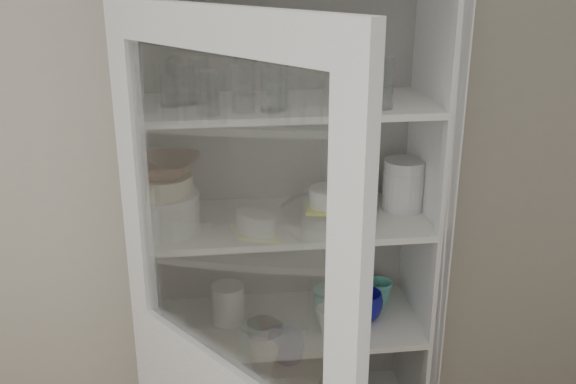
% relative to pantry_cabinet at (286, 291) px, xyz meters
% --- Properties ---
extents(wall_back, '(3.60, 0.02, 2.60)m').
position_rel_pantry_cabinet_xyz_m(wall_back, '(-0.20, 0.16, 0.36)').
color(wall_back, beige).
rests_on(wall_back, ground).
extents(pantry_cabinet, '(1.00, 0.45, 2.10)m').
position_rel_pantry_cabinet_xyz_m(pantry_cabinet, '(0.00, 0.00, 0.00)').
color(pantry_cabinet, '#B9B9B9').
rests_on(pantry_cabinet, floor).
extents(tumbler_0, '(0.09, 0.09, 0.13)m').
position_rel_pantry_cabinet_xyz_m(tumbler_0, '(-0.25, -0.22, 0.79)').
color(tumbler_0, silver).
rests_on(tumbler_0, shelf_glass).
extents(tumbler_1, '(0.09, 0.09, 0.14)m').
position_rel_pantry_cabinet_xyz_m(tumbler_1, '(-0.15, -0.19, 0.79)').
color(tumbler_1, silver).
rests_on(tumbler_1, shelf_glass).
extents(tumbler_2, '(0.08, 0.08, 0.13)m').
position_rel_pantry_cabinet_xyz_m(tumbler_2, '(-0.07, -0.21, 0.79)').
color(tumbler_2, silver).
rests_on(tumbler_2, shelf_glass).
extents(tumbler_3, '(0.07, 0.07, 0.13)m').
position_rel_pantry_cabinet_xyz_m(tumbler_3, '(-0.04, -0.17, 0.79)').
color(tumbler_3, silver).
rests_on(tumbler_3, shelf_glass).
extents(tumbler_4, '(0.09, 0.09, 0.15)m').
position_rel_pantry_cabinet_xyz_m(tumbler_4, '(0.21, -0.21, 0.80)').
color(tumbler_4, silver).
rests_on(tumbler_4, shelf_glass).
extents(tumbler_5, '(0.10, 0.10, 0.15)m').
position_rel_pantry_cabinet_xyz_m(tumbler_5, '(0.17, -0.19, 0.80)').
color(tumbler_5, silver).
rests_on(tumbler_5, shelf_glass).
extents(tumbler_6, '(0.09, 0.09, 0.16)m').
position_rel_pantry_cabinet_xyz_m(tumbler_6, '(0.27, -0.19, 0.80)').
color(tumbler_6, silver).
rests_on(tumbler_6, shelf_glass).
extents(tumbler_7, '(0.09, 0.09, 0.13)m').
position_rel_pantry_cabinet_xyz_m(tumbler_7, '(-0.37, -0.08, 0.79)').
color(tumbler_7, silver).
rests_on(tumbler_7, shelf_glass).
extents(tumbler_8, '(0.07, 0.07, 0.12)m').
position_rel_pantry_cabinet_xyz_m(tumbler_8, '(-0.32, -0.06, 0.78)').
color(tumbler_8, silver).
rests_on(tumbler_8, shelf_glass).
extents(tumbler_9, '(0.09, 0.09, 0.14)m').
position_rel_pantry_cabinet_xyz_m(tumbler_9, '(-0.28, -0.04, 0.79)').
color(tumbler_9, silver).
rests_on(tumbler_9, shelf_glass).
extents(goblet_0, '(0.07, 0.07, 0.15)m').
position_rel_pantry_cabinet_xyz_m(goblet_0, '(-0.36, 0.04, 0.80)').
color(goblet_0, silver).
rests_on(goblet_0, shelf_glass).
extents(goblet_1, '(0.08, 0.08, 0.18)m').
position_rel_pantry_cabinet_xyz_m(goblet_1, '(-0.13, 0.06, 0.81)').
color(goblet_1, silver).
rests_on(goblet_1, shelf_glass).
extents(goblet_2, '(0.08, 0.08, 0.18)m').
position_rel_pantry_cabinet_xyz_m(goblet_2, '(0.22, 0.01, 0.81)').
color(goblet_2, silver).
rests_on(goblet_2, shelf_glass).
extents(goblet_3, '(0.07, 0.07, 0.16)m').
position_rel_pantry_cabinet_xyz_m(goblet_3, '(0.31, 0.03, 0.80)').
color(goblet_3, silver).
rests_on(goblet_3, shelf_glass).
extents(plate_stack_front, '(0.23, 0.23, 0.13)m').
position_rel_pantry_cabinet_xyz_m(plate_stack_front, '(-0.41, -0.12, 0.38)').
color(plate_stack_front, silver).
rests_on(plate_stack_front, shelf_plates).
extents(plate_stack_back, '(0.21, 0.21, 0.06)m').
position_rel_pantry_cabinet_xyz_m(plate_stack_back, '(-0.41, 0.06, 0.35)').
color(plate_stack_back, silver).
rests_on(plate_stack_back, shelf_plates).
extents(cream_bowl, '(0.20, 0.20, 0.06)m').
position_rel_pantry_cabinet_xyz_m(cream_bowl, '(-0.41, -0.12, 0.48)').
color(cream_bowl, beige).
rests_on(cream_bowl, plate_stack_front).
extents(terracotta_bowl, '(0.28, 0.28, 0.06)m').
position_rel_pantry_cabinet_xyz_m(terracotta_bowl, '(-0.41, -0.12, 0.54)').
color(terracotta_bowl, brown).
rests_on(terracotta_bowl, cream_bowl).
extents(glass_platter, '(0.37, 0.37, 0.02)m').
position_rel_pantry_cabinet_xyz_m(glass_platter, '(0.15, -0.05, 0.33)').
color(glass_platter, silver).
rests_on(glass_platter, shelf_plates).
extents(yellow_trivet, '(0.19, 0.19, 0.01)m').
position_rel_pantry_cabinet_xyz_m(yellow_trivet, '(0.15, -0.05, 0.35)').
color(yellow_trivet, yellow).
rests_on(yellow_trivet, glass_platter).
extents(white_ramekin, '(0.16, 0.16, 0.06)m').
position_rel_pantry_cabinet_xyz_m(white_ramekin, '(0.15, -0.05, 0.38)').
color(white_ramekin, silver).
rests_on(white_ramekin, yellow_trivet).
extents(grey_bowl_stack, '(0.14, 0.14, 0.18)m').
position_rel_pantry_cabinet_xyz_m(grey_bowl_stack, '(0.41, -0.04, 0.41)').
color(grey_bowl_stack, '#B2B2B2').
rests_on(grey_bowl_stack, shelf_plates).
extents(mug_blue, '(0.18, 0.18, 0.11)m').
position_rel_pantry_cabinet_xyz_m(mug_blue, '(0.27, -0.10, -0.03)').
color(mug_blue, navy).
rests_on(mug_blue, shelf_mugs).
extents(mug_teal, '(0.10, 0.10, 0.09)m').
position_rel_pantry_cabinet_xyz_m(mug_teal, '(0.36, 0.01, -0.03)').
color(mug_teal, teal).
rests_on(mug_teal, shelf_mugs).
extents(mug_white, '(0.14, 0.14, 0.10)m').
position_rel_pantry_cabinet_xyz_m(mug_white, '(0.14, -0.18, -0.03)').
color(mug_white, silver).
rests_on(mug_white, shelf_mugs).
extents(teal_jar, '(0.09, 0.09, 0.10)m').
position_rel_pantry_cabinet_xyz_m(teal_jar, '(0.14, -0.04, -0.03)').
color(teal_jar, teal).
rests_on(teal_jar, shelf_mugs).
extents(measuring_cups, '(0.11, 0.11, 0.04)m').
position_rel_pantry_cabinet_xyz_m(measuring_cups, '(-0.10, -0.15, -0.06)').
color(measuring_cups, '#AFAFAF').
rests_on(measuring_cups, shelf_mugs).
extents(white_canister, '(0.15, 0.15, 0.14)m').
position_rel_pantry_cabinet_xyz_m(white_canister, '(-0.21, -0.04, -0.01)').
color(white_canister, silver).
rests_on(white_canister, shelf_mugs).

